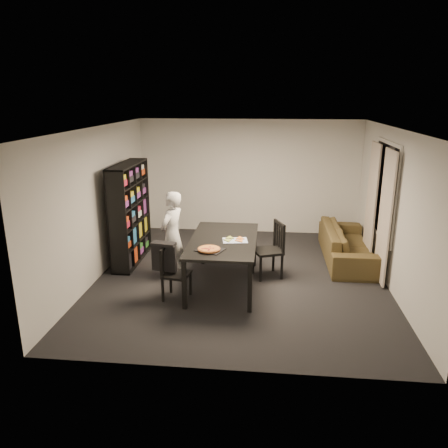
# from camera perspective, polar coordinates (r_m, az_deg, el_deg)

# --- Properties ---
(room) EXTENTS (5.01, 5.51, 2.61)m
(room) POSITION_cam_1_polar(r_m,az_deg,el_deg) (7.41, 2.27, 2.34)
(room) COLOR black
(room) RESTS_ON ground
(window_pane) EXTENTS (0.02, 1.40, 1.60)m
(window_pane) POSITION_cam_1_polar(r_m,az_deg,el_deg) (8.19, 20.25, 4.14)
(window_pane) COLOR black
(window_pane) RESTS_ON room
(window_frame) EXTENTS (0.03, 1.52, 1.72)m
(window_frame) POSITION_cam_1_polar(r_m,az_deg,el_deg) (8.19, 20.22, 4.14)
(window_frame) COLOR white
(window_frame) RESTS_ON room
(curtain_left) EXTENTS (0.03, 0.70, 2.25)m
(curtain_left) POSITION_cam_1_polar(r_m,az_deg,el_deg) (7.76, 20.28, 0.82)
(curtain_left) COLOR beige
(curtain_left) RESTS_ON room
(curtain_right) EXTENTS (0.03, 0.70, 2.25)m
(curtain_right) POSITION_cam_1_polar(r_m,az_deg,el_deg) (8.74, 18.69, 2.66)
(curtain_right) COLOR beige
(curtain_right) RESTS_ON room
(bookshelf) EXTENTS (0.35, 1.50, 1.90)m
(bookshelf) POSITION_cam_1_polar(r_m,az_deg,el_deg) (8.47, -12.18, 1.36)
(bookshelf) COLOR black
(bookshelf) RESTS_ON room
(dining_table) EXTENTS (1.09, 1.96, 0.82)m
(dining_table) POSITION_cam_1_polar(r_m,az_deg,el_deg) (7.25, -0.08, -2.54)
(dining_table) COLOR black
(dining_table) RESTS_ON room
(chair_left) EXTENTS (0.45, 0.45, 0.85)m
(chair_left) POSITION_cam_1_polar(r_m,az_deg,el_deg) (6.93, -6.89, -5.88)
(chair_left) COLOR black
(chair_left) RESTS_ON room
(chair_right) EXTENTS (0.60, 0.60, 0.99)m
(chair_right) POSITION_cam_1_polar(r_m,az_deg,el_deg) (7.73, 6.39, -2.82)
(chair_right) COLOR black
(chair_right) RESTS_ON room
(draped_jacket) EXTENTS (0.40, 0.22, 0.47)m
(draped_jacket) POSITION_cam_1_polar(r_m,az_deg,el_deg) (6.89, -7.85, -4.10)
(draped_jacket) COLOR black
(draped_jacket) RESTS_ON chair_left
(person) EXTENTS (0.55, 0.66, 1.54)m
(person) POSITION_cam_1_polar(r_m,az_deg,el_deg) (7.65, -6.78, -1.43)
(person) COLOR silver
(person) RESTS_ON room
(baking_tray) EXTENTS (0.49, 0.45, 0.01)m
(baking_tray) POSITION_cam_1_polar(r_m,az_deg,el_deg) (6.73, -1.84, -3.38)
(baking_tray) COLOR black
(baking_tray) RESTS_ON dining_table
(pepperoni_pizza) EXTENTS (0.35, 0.35, 0.03)m
(pepperoni_pizza) POSITION_cam_1_polar(r_m,az_deg,el_deg) (6.70, -1.96, -3.29)
(pepperoni_pizza) COLOR brown
(pepperoni_pizza) RESTS_ON dining_table
(kitchen_towel) EXTENTS (0.44, 0.36, 0.01)m
(kitchen_towel) POSITION_cam_1_polar(r_m,az_deg,el_deg) (7.16, 1.45, -2.16)
(kitchen_towel) COLOR silver
(kitchen_towel) RESTS_ON dining_table
(pizza_slices) EXTENTS (0.46, 0.42, 0.01)m
(pizza_slices) POSITION_cam_1_polar(r_m,az_deg,el_deg) (7.19, 1.35, -1.99)
(pizza_slices) COLOR gold
(pizza_slices) RESTS_ON dining_table
(sofa) EXTENTS (0.87, 2.24, 0.65)m
(sofa) POSITION_cam_1_polar(r_m,az_deg,el_deg) (8.83, 15.85, -2.52)
(sofa) COLOR #403319
(sofa) RESTS_ON room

